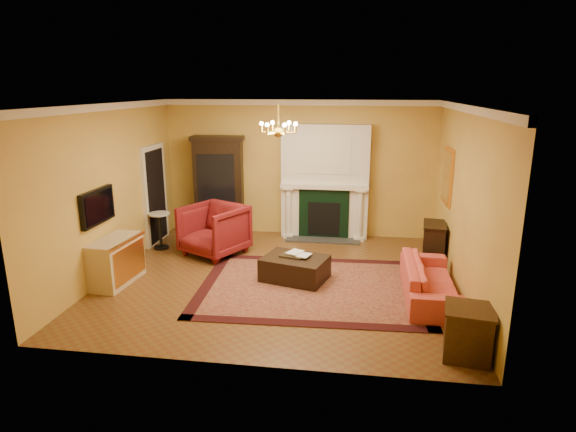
% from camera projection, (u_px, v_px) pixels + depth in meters
% --- Properties ---
extents(floor, '(6.00, 5.50, 0.02)m').
position_uv_depth(floor, '(279.00, 279.00, 8.47)').
color(floor, brown).
rests_on(floor, ground).
extents(ceiling, '(6.00, 5.50, 0.02)m').
position_uv_depth(ceiling, '(278.00, 103.00, 7.69)').
color(ceiling, silver).
rests_on(ceiling, wall_back).
extents(wall_back, '(6.00, 0.02, 3.00)m').
position_uv_depth(wall_back, '(299.00, 169.00, 10.72)').
color(wall_back, '#DBBA4E').
rests_on(wall_back, floor).
extents(wall_front, '(6.00, 0.02, 3.00)m').
position_uv_depth(wall_front, '(239.00, 248.00, 5.44)').
color(wall_front, '#DBBA4E').
rests_on(wall_front, floor).
extents(wall_left, '(0.02, 5.50, 3.00)m').
position_uv_depth(wall_left, '(111.00, 190.00, 8.50)').
color(wall_left, '#DBBA4E').
rests_on(wall_left, floor).
extents(wall_right, '(0.02, 5.50, 3.00)m').
position_uv_depth(wall_right, '(465.00, 201.00, 7.66)').
color(wall_right, '#DBBA4E').
rests_on(wall_right, floor).
extents(fireplace, '(1.90, 0.70, 2.50)m').
position_uv_depth(fireplace, '(325.00, 185.00, 10.53)').
color(fireplace, silver).
rests_on(fireplace, wall_back).
extents(crown_molding, '(6.00, 5.50, 0.12)m').
position_uv_depth(crown_molding, '(287.00, 106.00, 8.62)').
color(crown_molding, white).
rests_on(crown_molding, ceiling).
extents(doorway, '(0.08, 1.05, 2.10)m').
position_uv_depth(doorway, '(155.00, 195.00, 10.23)').
color(doorway, silver).
rests_on(doorway, wall_left).
extents(tv_panel, '(0.09, 0.95, 0.58)m').
position_uv_depth(tv_panel, '(98.00, 207.00, 7.96)').
color(tv_panel, black).
rests_on(tv_panel, wall_left).
extents(gilt_mirror, '(0.06, 0.76, 1.05)m').
position_uv_depth(gilt_mirror, '(448.00, 176.00, 8.97)').
color(gilt_mirror, gold).
rests_on(gilt_mirror, wall_right).
extents(chandelier, '(0.63, 0.55, 0.53)m').
position_uv_depth(chandelier, '(278.00, 129.00, 7.79)').
color(chandelier, gold).
rests_on(chandelier, ceiling).
extents(oriental_rug, '(3.86, 2.96, 0.01)m').
position_uv_depth(oriental_rug, '(312.00, 287.00, 8.10)').
color(oriental_rug, '#4C1011').
rests_on(oriental_rug, floor).
extents(china_cabinet, '(1.11, 0.61, 2.13)m').
position_uv_depth(china_cabinet, '(219.00, 188.00, 10.82)').
color(china_cabinet, black).
rests_on(china_cabinet, floor).
extents(wingback_armchair, '(1.43, 1.40, 1.11)m').
position_uv_depth(wingback_armchair, '(214.00, 228.00, 9.57)').
color(wingback_armchair, maroon).
rests_on(wingback_armchair, floor).
extents(pedestal_table, '(0.43, 0.43, 0.76)m').
position_uv_depth(pedestal_table, '(160.00, 228.00, 9.93)').
color(pedestal_table, black).
rests_on(pedestal_table, floor).
extents(commode, '(0.58, 1.09, 0.79)m').
position_uv_depth(commode, '(116.00, 261.00, 8.19)').
color(commode, beige).
rests_on(commode, floor).
extents(coral_sofa, '(0.60, 2.01, 0.78)m').
position_uv_depth(coral_sofa, '(430.00, 275.00, 7.61)').
color(coral_sofa, '#DE4E46').
rests_on(coral_sofa, floor).
extents(end_table, '(0.63, 0.63, 0.63)m').
position_uv_depth(end_table, '(468.00, 334.00, 5.95)').
color(end_table, '#39240F').
rests_on(end_table, floor).
extents(console_table, '(0.47, 0.72, 0.75)m').
position_uv_depth(console_table, '(434.00, 244.00, 9.13)').
color(console_table, black).
rests_on(console_table, floor).
extents(leather_ottoman, '(1.24, 1.04, 0.40)m').
position_uv_depth(leather_ottoman, '(295.00, 268.00, 8.37)').
color(leather_ottoman, black).
rests_on(leather_ottoman, oriental_rug).
extents(ottoman_tray, '(0.47, 0.41, 0.03)m').
position_uv_depth(ottoman_tray, '(293.00, 255.00, 8.38)').
color(ottoman_tray, black).
rests_on(ottoman_tray, leather_ottoman).
extents(book_a, '(0.22, 0.12, 0.30)m').
position_uv_depth(book_a, '(289.00, 244.00, 8.46)').
color(book_a, gray).
rests_on(book_a, ottoman_tray).
extents(book_b, '(0.20, 0.08, 0.27)m').
position_uv_depth(book_b, '(299.00, 248.00, 8.32)').
color(book_b, gray).
rests_on(book_b, ottoman_tray).
extents(topiary_left, '(0.14, 0.14, 0.38)m').
position_uv_depth(topiary_left, '(291.00, 173.00, 10.53)').
color(topiary_left, tan).
rests_on(topiary_left, fireplace).
extents(topiary_right, '(0.16, 0.16, 0.43)m').
position_uv_depth(topiary_right, '(349.00, 173.00, 10.35)').
color(topiary_right, tan).
rests_on(topiary_right, fireplace).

